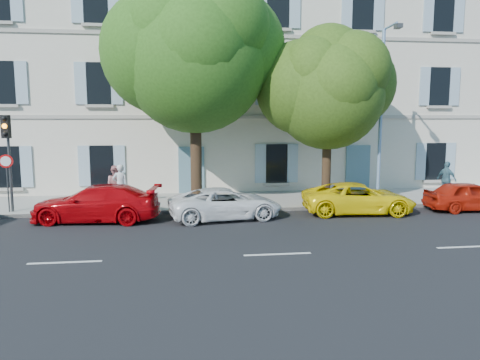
{
  "coord_description": "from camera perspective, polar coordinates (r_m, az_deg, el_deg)",
  "views": [
    {
      "loc": [
        -2.82,
        -17.02,
        4.0
      ],
      "look_at": [
        -0.32,
        2.0,
        1.4
      ],
      "focal_mm": 35.0,
      "sensor_mm": 36.0,
      "label": 1
    }
  ],
  "objects": [
    {
      "name": "pedestrian_b",
      "position": [
        21.51,
        -14.98,
        -0.54
      ],
      "size": [
        1.06,
        1.01,
        1.72
      ],
      "primitive_type": "imported",
      "rotation": [
        0.0,
        0.0,
        2.53
      ],
      "color": "tan",
      "rests_on": "sidewalk"
    },
    {
      "name": "sidewalk",
      "position": [
        22.01,
        0.0,
        -2.56
      ],
      "size": [
        36.0,
        4.5,
        0.15
      ],
      "primitive_type": "cube",
      "color": "#A09E96",
      "rests_on": "ground"
    },
    {
      "name": "tree_left",
      "position": [
        20.64,
        -5.53,
        14.37
      ],
      "size": [
        6.27,
        6.27,
        9.72
      ],
      "color": "#3A2819",
      "rests_on": "sidewalk"
    },
    {
      "name": "car_red_hatchback",
      "position": [
        22.27,
        26.14,
        -1.76
      ],
      "size": [
        3.76,
        1.56,
        1.27
      ],
      "primitive_type": "imported",
      "rotation": [
        0.0,
        0.0,
        1.56
      ],
      "color": "#B51C0B",
      "rests_on": "ground"
    },
    {
      "name": "traffic_light",
      "position": [
        20.9,
        -26.51,
        4.13
      ],
      "size": [
        0.35,
        0.44,
        3.92
      ],
      "color": "#383A3D",
      "rests_on": "sidewalk"
    },
    {
      "name": "pedestrian_c",
      "position": [
        24.46,
        23.88,
        0.05
      ],
      "size": [
        0.79,
        1.1,
        1.73
      ],
      "primitive_type": "imported",
      "rotation": [
        0.0,
        0.0,
        1.98
      ],
      "color": "#446E7D",
      "rests_on": "sidewalk"
    },
    {
      "name": "tree_right",
      "position": [
        21.18,
        10.7,
        10.26
      ],
      "size": [
        4.9,
        4.9,
        7.54
      ],
      "color": "#3A2819",
      "rests_on": "sidewalk"
    },
    {
      "name": "ground",
      "position": [
        17.71,
        1.88,
        -5.34
      ],
      "size": [
        90.0,
        90.0,
        0.0
      ],
      "primitive_type": "plane",
      "color": "black"
    },
    {
      "name": "pedestrian_a",
      "position": [
        21.05,
        -14.38,
        -0.57
      ],
      "size": [
        0.72,
        0.53,
        1.81
      ],
      "primitive_type": "imported",
      "rotation": [
        0.0,
        0.0,
        3.3
      ],
      "color": "silver",
      "rests_on": "sidewalk"
    },
    {
      "name": "street_lamp",
      "position": [
        21.57,
        16.99,
        8.69
      ],
      "size": [
        0.27,
        1.63,
        7.66
      ],
      "color": "#7293BF",
      "rests_on": "sidewalk"
    },
    {
      "name": "car_white_coupe",
      "position": [
        18.4,
        -1.78,
        -2.88
      ],
      "size": [
        4.69,
        2.69,
        1.23
      ],
      "primitive_type": "imported",
      "rotation": [
        0.0,
        0.0,
        1.72
      ],
      "color": "white",
      "rests_on": "ground"
    },
    {
      "name": "road_sign",
      "position": [
        21.05,
        -26.57,
        1.03
      ],
      "size": [
        0.54,
        0.12,
        2.35
      ],
      "color": "#383A3D",
      "rests_on": "sidewalk"
    },
    {
      "name": "building",
      "position": [
        27.44,
        -1.59,
        11.89
      ],
      "size": [
        28.0,
        7.0,
        12.0
      ],
      "primitive_type": "cube",
      "color": "beige",
      "rests_on": "ground"
    },
    {
      "name": "car_red_coupe",
      "position": [
        18.79,
        -17.14,
        -2.72
      ],
      "size": [
        5.06,
        2.55,
        1.41
      ],
      "primitive_type": "imported",
      "rotation": [
        0.0,
        0.0,
        4.59
      ],
      "color": "#AF050A",
      "rests_on": "ground"
    },
    {
      "name": "car_yellow_supercar",
      "position": [
        20.06,
        14.24,
        -2.16
      ],
      "size": [
        4.77,
        2.5,
        1.28
      ],
      "primitive_type": "imported",
      "rotation": [
        0.0,
        0.0,
        1.49
      ],
      "color": "yellow",
      "rests_on": "ground"
    },
    {
      "name": "kerb",
      "position": [
        19.89,
        0.82,
        -3.65
      ],
      "size": [
        36.0,
        0.16,
        0.16
      ],
      "primitive_type": "cube",
      "color": "#9E998E",
      "rests_on": "ground"
    }
  ]
}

